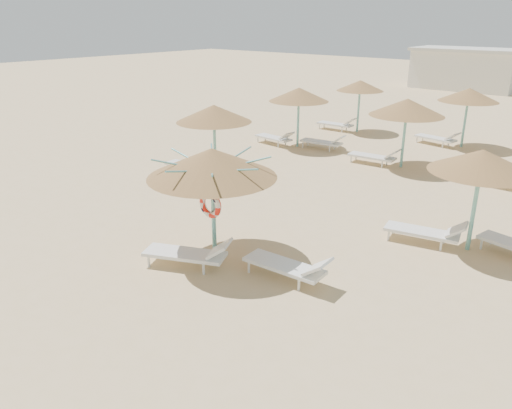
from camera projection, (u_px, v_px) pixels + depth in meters
The scene contains 6 objects.
ground at pixel (230, 256), 12.62m from camera, with size 120.00×120.00×0.00m, color tan.
main_palapa at pixel (212, 163), 11.78m from camera, with size 3.12×3.12×2.79m.
lounger_main_a at pixel (190, 253), 11.93m from camera, with size 2.20×1.47×0.77m.
lounger_main_b at pixel (289, 266), 11.34m from camera, with size 2.13×0.75×0.76m.
palapa_field at pixel (411, 109), 19.28m from camera, with size 14.79×13.45×2.72m.
service_hut at pixel (466, 69), 40.75m from camera, with size 8.40×4.40×3.25m.
Camera 1 is at (7.78, -8.28, 5.69)m, focal length 35.00 mm.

